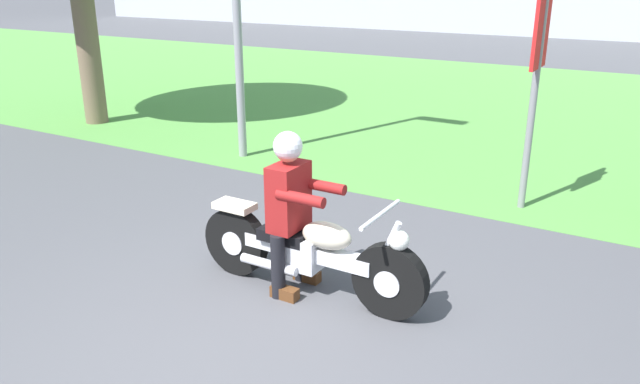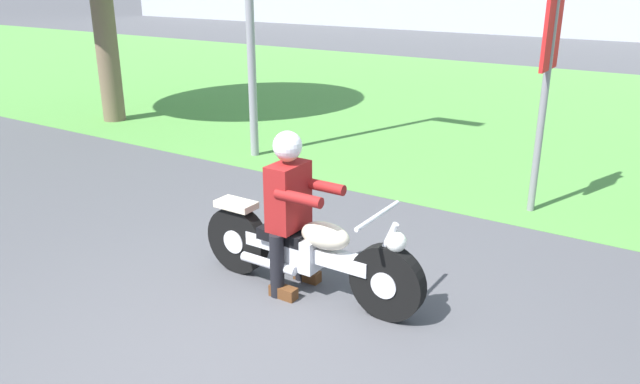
{
  "view_description": "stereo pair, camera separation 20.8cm",
  "coord_description": "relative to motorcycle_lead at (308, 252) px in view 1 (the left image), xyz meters",
  "views": [
    {
      "loc": [
        2.37,
        -2.8,
        2.58
      ],
      "look_at": [
        -0.08,
        1.36,
        0.85
      ],
      "focal_mm": 34.55,
      "sensor_mm": 36.0,
      "label": 1
    },
    {
      "loc": [
        2.55,
        -2.69,
        2.58
      ],
      "look_at": [
        -0.08,
        1.36,
        0.85
      ],
      "focal_mm": 34.55,
      "sensor_mm": 36.0,
      "label": 2
    }
  ],
  "objects": [
    {
      "name": "sign_banner",
      "position": [
        1.07,
        2.98,
        1.34
      ],
      "size": [
        0.08,
        0.6,
        2.6
      ],
      "color": "gray",
      "rests_on": "ground"
    },
    {
      "name": "rider_lead",
      "position": [
        -0.17,
        0.0,
        0.43
      ],
      "size": [
        0.55,
        0.48,
        1.39
      ],
      "rotation": [
        0.0,
        0.0,
        0.0
      ],
      "color": "black",
      "rests_on": "ground"
    },
    {
      "name": "ground",
      "position": [
        0.08,
        -1.16,
        -0.38
      ],
      "size": [
        120.0,
        120.0,
        0.0
      ],
      "primitive_type": "plane",
      "color": "#4C4C51"
    },
    {
      "name": "grass_verge",
      "position": [
        0.08,
        8.43,
        -0.38
      ],
      "size": [
        60.0,
        12.0,
        0.01
      ],
      "primitive_type": "cube",
      "color": "#549342",
      "rests_on": "ground"
    },
    {
      "name": "motorcycle_lead",
      "position": [
        0.0,
        0.0,
        0.0
      ],
      "size": [
        2.12,
        0.66,
        0.87
      ],
      "rotation": [
        0.0,
        0.0,
        0.0
      ],
      "color": "black",
      "rests_on": "ground"
    }
  ]
}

